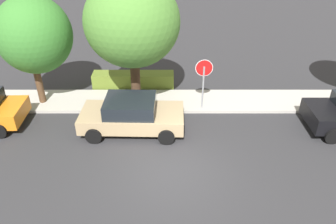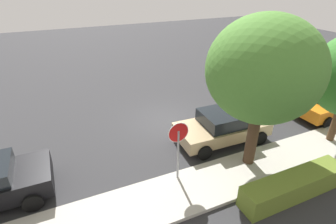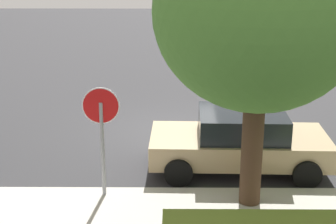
{
  "view_description": "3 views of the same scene",
  "coord_description": "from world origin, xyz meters",
  "px_view_note": "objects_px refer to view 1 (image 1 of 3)",
  "views": [
    {
      "loc": [
        -0.1,
        -8.7,
        7.68
      ],
      "look_at": [
        -0.12,
        2.0,
        1.22
      ],
      "focal_mm": 35.0,
      "sensor_mm": 36.0,
      "label": 1
    },
    {
      "loc": [
        4.79,
        10.89,
        6.8
      ],
      "look_at": [
        0.39,
        1.0,
        1.09
      ],
      "focal_mm": 28.0,
      "sensor_mm": 36.0,
      "label": 2
    },
    {
      "loc": [
        0.03,
        13.95,
        5.13
      ],
      "look_at": [
        0.12,
        1.83,
        1.18
      ],
      "focal_mm": 55.0,
      "sensor_mm": 36.0,
      "label": 3
    }
  ],
  "objects_px": {
    "stop_sign": "(204,76)",
    "parked_car_tan": "(132,114)",
    "street_tree_mid_block": "(35,35)",
    "street_tree_far": "(132,23)"
  },
  "relations": [
    {
      "from": "stop_sign",
      "to": "parked_car_tan",
      "type": "relative_size",
      "value": 0.59
    },
    {
      "from": "street_tree_mid_block",
      "to": "stop_sign",
      "type": "bearing_deg",
      "value": -5.9
    },
    {
      "from": "stop_sign",
      "to": "street_tree_far",
      "type": "distance_m",
      "value": 3.77
    },
    {
      "from": "parked_car_tan",
      "to": "street_tree_mid_block",
      "type": "relative_size",
      "value": 0.85
    },
    {
      "from": "street_tree_mid_block",
      "to": "street_tree_far",
      "type": "xyz_separation_m",
      "value": [
        4.27,
        -0.47,
        0.67
      ]
    },
    {
      "from": "parked_car_tan",
      "to": "stop_sign",
      "type": "bearing_deg",
      "value": 27.94
    },
    {
      "from": "stop_sign",
      "to": "street_tree_far",
      "type": "bearing_deg",
      "value": 174.6
    },
    {
      "from": "parked_car_tan",
      "to": "street_tree_far",
      "type": "distance_m",
      "value": 3.72
    },
    {
      "from": "street_tree_mid_block",
      "to": "street_tree_far",
      "type": "distance_m",
      "value": 4.35
    },
    {
      "from": "street_tree_far",
      "to": "parked_car_tan",
      "type": "bearing_deg",
      "value": -90.55
    }
  ]
}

